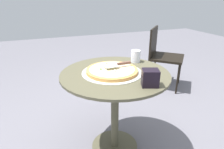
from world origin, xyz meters
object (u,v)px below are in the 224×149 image
patio_table (115,93)px  patio_chair_near (162,53)px  pizza_on_tray (112,71)px  pizza_server (118,64)px  drinking_cup (136,56)px  napkin_dispenser (150,78)px

patio_table → patio_chair_near: bearing=41.2°
pizza_on_tray → patio_chair_near: size_ratio=0.54×
pizza_server → drinking_cup: bearing=33.3°
pizza_on_tray → napkin_dispenser: 0.34m
pizza_on_tray → drinking_cup: (0.28, 0.16, 0.04)m
pizza_server → drinking_cup: size_ratio=2.06×
pizza_on_tray → pizza_server: 0.07m
patio_table → pizza_server: size_ratio=3.90×
pizza_on_tray → drinking_cup: drinking_cup is taller
pizza_server → patio_chair_near: size_ratio=0.25×
patio_table → pizza_on_tray: 0.18m
pizza_server → drinking_cup: (0.23, 0.15, -0.00)m
patio_table → drinking_cup: 0.38m
pizza_on_tray → napkin_dispenser: napkin_dispenser is taller
napkin_dispenser → pizza_server: bearing=-52.5°
napkin_dispenser → patio_chair_near: 1.58m
napkin_dispenser → drinking_cup: bearing=-84.9°
patio_table → napkin_dispenser: 0.39m
napkin_dispenser → pizza_on_tray: bearing=-43.0°
drinking_cup → patio_chair_near: patio_chair_near is taller
pizza_server → pizza_on_tray: bearing=-165.5°
patio_table → pizza_on_tray: (-0.02, 0.01, 0.18)m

